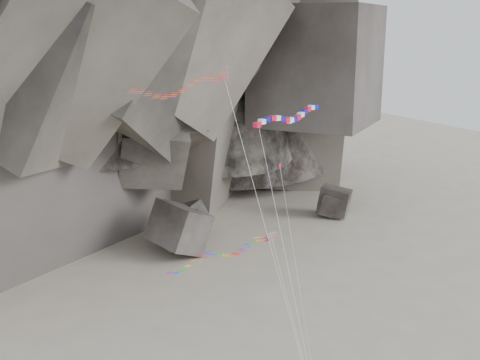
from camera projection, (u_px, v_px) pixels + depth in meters
boulder_field at (116, 248)px, 91.36m from camera, size 83.51×14.12×9.54m
delta_kite at (174, 87)px, 51.50m from camera, size 10.81×14.18×31.85m
banner_kite at (289, 117)px, 65.33m from camera, size 15.93×20.42×25.70m
parafoil_kite at (218, 254)px, 61.63m from camera, size 13.22×16.52×13.34m
pennant_kite at (289, 223)px, 59.42m from camera, size 6.24×14.69×21.15m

